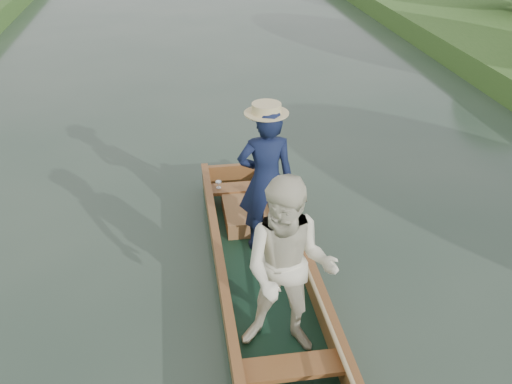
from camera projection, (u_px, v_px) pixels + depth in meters
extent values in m
plane|color=#283D30|center=(264.00, 285.00, 6.82)|extent=(120.00, 120.00, 0.00)
cube|color=#133120|center=(264.00, 283.00, 6.80)|extent=(1.10, 5.00, 0.08)
cube|color=brown|center=(221.00, 273.00, 6.64)|extent=(0.08, 5.00, 0.32)
cube|color=brown|center=(306.00, 265.00, 6.77)|extent=(0.08, 5.00, 0.32)
cube|color=brown|center=(238.00, 174.00, 8.83)|extent=(1.10, 0.08, 0.32)
cube|color=brown|center=(220.00, 261.00, 6.55)|extent=(0.10, 5.00, 0.04)
cube|color=brown|center=(307.00, 253.00, 6.68)|extent=(0.10, 5.00, 0.04)
cube|color=brown|center=(243.00, 188.00, 8.31)|extent=(0.94, 0.30, 0.05)
cube|color=brown|center=(292.00, 367.00, 5.30)|extent=(0.94, 0.30, 0.05)
imported|color=#121B3B|center=(266.00, 181.00, 6.95)|extent=(0.70, 0.47, 1.91)
cylinder|color=beige|center=(266.00, 110.00, 6.51)|extent=(0.52, 0.52, 0.12)
imported|color=silver|center=(289.00, 270.00, 5.39)|extent=(1.10, 0.97, 1.92)
cube|color=#AD5938|center=(255.00, 213.00, 7.90)|extent=(0.85, 0.90, 0.22)
sphere|color=tan|center=(276.00, 202.00, 7.75)|extent=(0.19, 0.19, 0.19)
sphere|color=tan|center=(276.00, 193.00, 7.67)|extent=(0.15, 0.15, 0.15)
sphere|color=tan|center=(272.00, 189.00, 7.63)|extent=(0.05, 0.05, 0.05)
sphere|color=tan|center=(280.00, 188.00, 7.64)|extent=(0.05, 0.05, 0.05)
sphere|color=tan|center=(277.00, 196.00, 7.62)|extent=(0.06, 0.06, 0.06)
sphere|color=tan|center=(270.00, 201.00, 7.70)|extent=(0.07, 0.07, 0.07)
sphere|color=tan|center=(283.00, 200.00, 7.73)|extent=(0.07, 0.07, 0.07)
sphere|color=tan|center=(273.00, 208.00, 7.76)|extent=(0.08, 0.08, 0.08)
sphere|color=tan|center=(280.00, 208.00, 7.77)|extent=(0.08, 0.08, 0.08)
cylinder|color=silver|center=(219.00, 188.00, 8.25)|extent=(0.07, 0.07, 0.01)
cylinder|color=silver|center=(219.00, 185.00, 8.23)|extent=(0.01, 0.01, 0.08)
ellipsoid|color=silver|center=(218.00, 182.00, 8.21)|extent=(0.09, 0.09, 0.05)
cylinder|color=tan|center=(306.00, 266.00, 6.40)|extent=(0.04, 4.42, 0.20)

